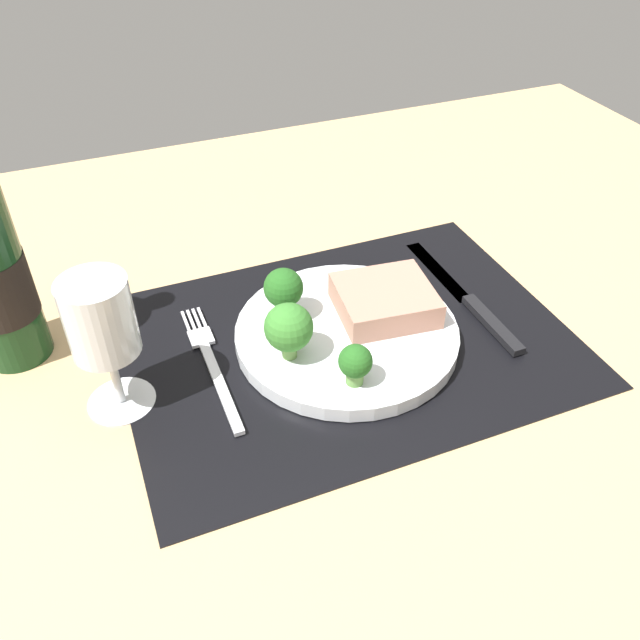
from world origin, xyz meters
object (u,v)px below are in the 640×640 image
object	(u,v)px
plate	(347,334)
fork	(212,364)
steak	(385,300)
wine_glass	(101,325)
knife	(470,301)

from	to	relation	value
plate	fork	distance (cm)	14.23
plate	steak	size ratio (longest dim) A/B	2.36
fork	wine_glass	world-z (taller)	wine_glass
plate	knife	distance (cm)	15.40
steak	fork	xyz separation A→B (cm)	(-18.97, 0.30, -2.81)
plate	steak	bearing A→B (deg)	13.04
plate	steak	world-z (taller)	steak
steak	wine_glass	size ratio (longest dim) A/B	0.70
fork	steak	bearing A→B (deg)	-1.85
plate	fork	size ratio (longest dim) A/B	1.21
knife	wine_glass	bearing A→B (deg)	178.66
knife	steak	bearing A→B (deg)	175.02
wine_glass	knife	bearing A→B (deg)	0.46
fork	wine_glass	size ratio (longest dim) A/B	1.37
knife	wine_glass	distance (cm)	39.67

